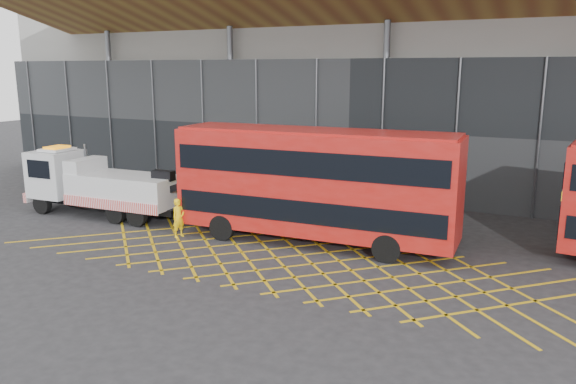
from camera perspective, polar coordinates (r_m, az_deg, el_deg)
The scene contains 6 objects.
ground_plane at distance 24.27m, azimuth -7.98°, elevation -5.54°, with size 120.00×120.00×0.00m, color #252527.
road_markings at distance 22.34m, azimuth 0.58°, elevation -7.00°, with size 24.76×7.16×0.01m.
construction_building at distance 39.05m, azimuth 10.02°, elevation 14.50°, with size 55.00×23.97×18.00m.
recovery_truck at distance 30.42m, azimuth -18.76°, elevation 0.74°, with size 10.12×2.80×3.52m.
bus_towed at distance 23.96m, azimuth 2.66°, elevation 1.12°, with size 12.28×3.47×4.94m.
worker at distance 25.67m, azimuth -11.05°, elevation -2.60°, with size 0.64×0.42×1.77m, color yellow.
Camera 1 is at (13.21, -18.96, 7.43)m, focal length 35.00 mm.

